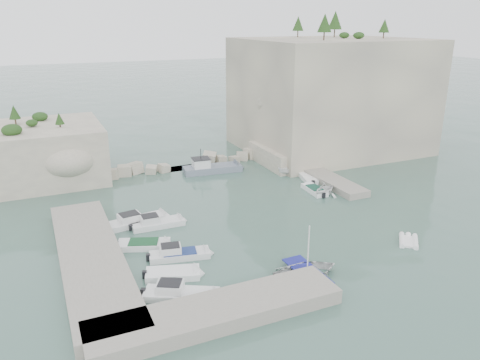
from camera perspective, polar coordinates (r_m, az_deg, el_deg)
name	(u,v)px	position (r m, az deg, el deg)	size (l,w,h in m)	color
ground	(264,226)	(47.53, 2.97, -5.58)	(400.00, 400.00, 0.00)	#44665A
cliff_east	(329,95)	(75.71, 10.86, 10.14)	(26.00, 22.00, 17.00)	beige
cliff_terrace	(288,155)	(67.84, 5.89, 3.09)	(8.00, 10.00, 2.50)	beige
outcrop_west	(37,153)	(65.43, -23.47, 3.03)	(16.00, 14.00, 7.00)	beige
quay_west	(91,259)	(42.13, -17.71, -9.11)	(5.00, 24.00, 1.10)	#9E9689
quay_south	(218,312)	(33.72, -2.75, -15.76)	(18.00, 4.00, 1.10)	#9E9689
ledge_east	(322,176)	(61.89, 9.94, 0.50)	(3.00, 16.00, 0.80)	#9E9689
breakwater	(187,163)	(66.07, -6.48, 2.13)	(28.00, 3.00, 1.40)	beige
motorboat_a	(139,223)	(49.08, -12.24, -5.19)	(6.68, 1.99, 1.40)	silver
motorboat_b	(158,226)	(48.09, -9.95, -5.56)	(5.75, 1.88, 1.40)	silver
motorboat_c	(144,247)	(44.08, -11.64, -8.05)	(5.20, 1.89, 0.70)	white
motorboat_d	(180,258)	(41.81, -7.34, -9.37)	(5.74, 1.71, 1.40)	silver
motorboat_e	(173,277)	(39.09, -8.17, -11.58)	(4.75, 1.94, 0.70)	white
motorboat_f	(182,298)	(36.38, -7.13, -14.07)	(6.16, 1.83, 1.40)	white
rowboat	(307,276)	(39.12, 8.16, -11.55)	(3.94, 5.52, 1.14)	silver
inflatable_dinghy	(408,243)	(46.78, 19.84, -7.19)	(3.09, 1.50, 0.44)	white
tender_east_a	(324,195)	(56.35, 10.26, -1.83)	(2.97, 3.44, 1.81)	white
tender_east_b	(314,192)	(57.15, 9.04, -1.46)	(4.52, 1.54, 0.70)	white
tender_east_c	(308,180)	(61.37, 8.23, 0.04)	(4.70, 1.52, 0.70)	white
tender_east_d	(291,174)	(63.23, 6.22, 0.70)	(1.53, 4.06, 1.57)	white
work_boat	(213,172)	(64.01, -3.37, 1.01)	(8.66, 2.56, 2.20)	slate
rowboat_mast	(308,247)	(37.84, 8.35, -8.07)	(0.10, 0.10, 4.20)	white
vegetation	(299,32)	(73.25, 7.19, 17.45)	(53.48, 13.88, 13.40)	#1E4219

